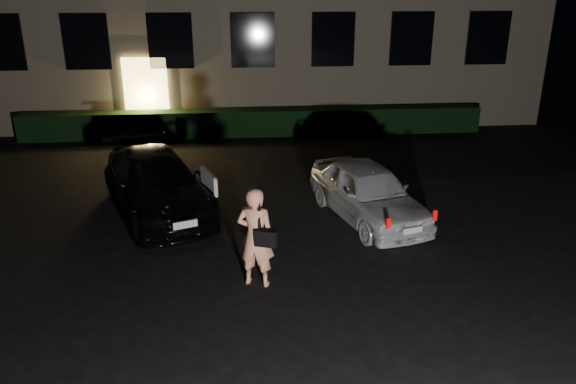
{
  "coord_description": "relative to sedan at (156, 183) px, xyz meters",
  "views": [
    {
      "loc": [
        -0.54,
        -7.58,
        4.88
      ],
      "look_at": [
        0.33,
        2.0,
        1.2
      ],
      "focal_mm": 35.0,
      "sensor_mm": 36.0,
      "label": 1
    }
  ],
  "objects": [
    {
      "name": "hedge",
      "position": [
        2.39,
        6.23,
        -0.21
      ],
      "size": [
        15.0,
        0.7,
        0.85
      ],
      "primitive_type": "cube",
      "color": "black",
      "rests_on": "ground"
    },
    {
      "name": "ground",
      "position": [
        2.39,
        -4.27,
        -0.64
      ],
      "size": [
        80.0,
        80.0,
        0.0
      ],
      "primitive_type": "plane",
      "color": "black",
      "rests_on": "ground"
    },
    {
      "name": "hatch",
      "position": [
        4.56,
        -0.89,
        -0.03
      ],
      "size": [
        2.36,
        3.82,
        1.21
      ],
      "rotation": [
        0.0,
        0.0,
        0.28
      ],
      "color": "silver",
      "rests_on": "ground"
    },
    {
      "name": "man",
      "position": [
        2.08,
        -3.46,
        0.24
      ],
      "size": [
        0.74,
        0.62,
        1.75
      ],
      "rotation": [
        0.0,
        0.0,
        2.8
      ],
      "color": "#FC9D73",
      "rests_on": "ground"
    },
    {
      "name": "sedan",
      "position": [
        0.0,
        0.0,
        0.0
      ],
      "size": [
        3.23,
        4.75,
        1.28
      ],
      "rotation": [
        0.0,
        0.0,
        0.36
      ],
      "color": "black",
      "rests_on": "ground"
    }
  ]
}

